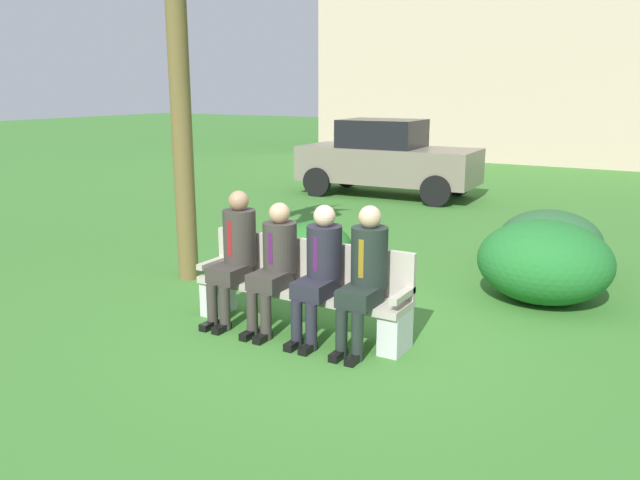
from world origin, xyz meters
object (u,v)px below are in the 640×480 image
seated_man_centerright (320,266)px  shrub_near_bench (314,247)px  seated_man_leftmost (235,250)px  shrub_mid_lawn (544,262)px  seated_man_centerleft (275,260)px  park_bench (303,287)px  seated_man_rightmost (365,271)px  parked_car_near (387,158)px  shrub_far_lawn (550,241)px

seated_man_centerright → shrub_near_bench: size_ratio=1.24×
seated_man_leftmost → shrub_near_bench: 2.05m
seated_man_centerright → shrub_mid_lawn: seated_man_centerright is taller
shrub_mid_lawn → seated_man_centerleft: bearing=-133.9°
park_bench → shrub_mid_lawn: (1.90, 2.09, 0.03)m
seated_man_leftmost → seated_man_centerleft: bearing=-0.9°
seated_man_centerright → seated_man_rightmost: bearing=0.4°
seated_man_centerleft → seated_man_rightmost: (0.99, 0.01, 0.03)m
seated_man_leftmost → seated_man_rightmost: (1.48, -0.00, -0.01)m
shrub_mid_lawn → seated_man_leftmost: bearing=-139.9°
seated_man_centerleft → seated_man_centerright: (0.51, 0.00, 0.01)m
seated_man_leftmost → shrub_mid_lawn: (2.63, 2.22, -0.29)m
seated_man_leftmost → seated_man_centerright: size_ratio=1.04×
seated_man_centerright → shrub_near_bench: 2.40m
seated_man_centerright → parked_car_near: (-2.95, 7.99, 0.11)m
seated_man_rightmost → parked_car_near: parked_car_near is taller
park_bench → shrub_far_lawn: 3.77m
seated_man_centerleft → shrub_mid_lawn: size_ratio=0.86×
seated_man_centerright → shrub_mid_lawn: (1.63, 2.22, -0.26)m
park_bench → shrub_near_bench: park_bench is taller
seated_man_rightmost → shrub_mid_lawn: 2.51m
seated_man_leftmost → shrub_far_lawn: (2.45, 3.49, -0.34)m
seated_man_centerleft → seated_man_rightmost: size_ratio=0.95×
seated_man_centerright → shrub_far_lawn: seated_man_centerright is taller
seated_man_centerleft → park_bench: bearing=28.7°
park_bench → parked_car_near: bearing=108.8°
shrub_mid_lawn → shrub_near_bench: bearing=-175.6°
seated_man_leftmost → shrub_mid_lawn: bearing=40.1°
seated_man_leftmost → shrub_near_bench: size_ratio=1.30×
seated_man_leftmost → shrub_near_bench: (-0.25, 1.99, -0.43)m
park_bench → parked_car_near: 8.32m
seated_man_leftmost → shrub_near_bench: seated_man_leftmost is taller
shrub_near_bench → shrub_mid_lawn: size_ratio=0.70×
parked_car_near → shrub_far_lawn: bearing=-45.7°
parked_car_near → seated_man_centerleft: bearing=-73.0°
seated_man_centerleft → parked_car_near: (-2.44, 8.00, 0.12)m
park_bench → seated_man_leftmost: 0.81m
park_bench → seated_man_centerright: 0.42m
seated_man_rightmost → shrub_mid_lawn: (1.15, 2.22, -0.28)m
park_bench → shrub_far_lawn: bearing=63.1°
seated_man_rightmost → parked_car_near: 8.70m
shrub_far_lawn → seated_man_leftmost: bearing=-125.0°
shrub_mid_lawn → seated_man_rightmost: bearing=-117.4°
seated_man_centerleft → shrub_mid_lawn: 3.09m
seated_man_rightmost → shrub_far_lawn: 3.64m
park_bench → seated_man_rightmost: bearing=-9.6°
seated_man_centerleft → seated_man_rightmost: bearing=0.3°
seated_man_leftmost → seated_man_rightmost: seated_man_leftmost is taller
seated_man_centerright → shrub_near_bench: bearing=122.2°
shrub_near_bench → shrub_mid_lawn: shrub_mid_lawn is taller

